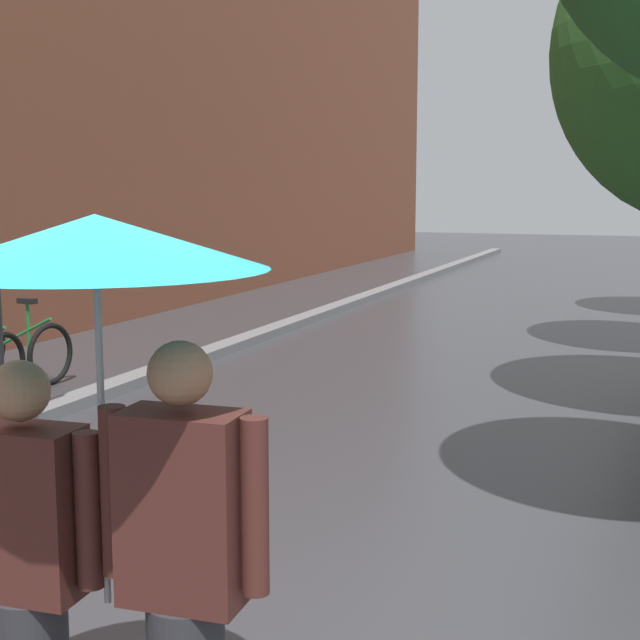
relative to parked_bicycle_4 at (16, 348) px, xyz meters
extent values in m
cube|color=slate|center=(1.38, 4.54, -0.32)|extent=(0.30, 36.00, 0.12)
torus|color=black|center=(0.46, -0.74, -0.03)|extent=(0.11, 0.70, 0.70)
torus|color=black|center=(0.51, -0.04, -0.03)|extent=(0.12, 0.70, 0.70)
cylinder|color=#1E7A38|center=(0.10, -0.01, 0.17)|extent=(0.88, 0.11, 0.43)
cylinder|color=#1E7A38|center=(0.20, -0.02, 0.25)|extent=(0.04, 0.04, 0.55)
cube|color=black|center=(0.20, -0.02, 0.55)|extent=(0.23, 0.12, 0.06)
cube|color=#4C231E|center=(4.89, -5.94, 0.72)|extent=(0.41, 0.24, 0.60)
sphere|color=#9E7051|center=(4.89, -5.94, 1.15)|extent=(0.21, 0.21, 0.21)
cylinder|color=#4C231E|center=(5.14, -5.92, 0.75)|extent=(0.09, 0.09, 0.54)
cube|color=#4C231E|center=(5.49, -5.90, 0.80)|extent=(0.41, 0.24, 0.64)
sphere|color=#9E7051|center=(5.49, -5.90, 1.24)|extent=(0.21, 0.21, 0.21)
cylinder|color=#4C231E|center=(5.24, -5.92, 0.83)|extent=(0.09, 0.09, 0.58)
cylinder|color=#4C231E|center=(5.74, -5.89, 0.83)|extent=(0.09, 0.09, 0.58)
cylinder|color=#9E9EA3|center=(5.19, -5.90, 1.00)|extent=(0.02, 0.02, 1.16)
cone|color=#1EB2C6|center=(5.19, -5.90, 1.65)|extent=(1.13, 1.13, 0.18)
camera|label=1|loc=(6.94, -8.43, 1.83)|focal=52.02mm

